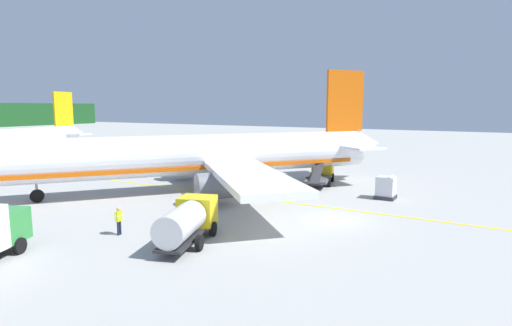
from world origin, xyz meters
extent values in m
cylinder|color=white|center=(3.12, 15.10, 3.50)|extent=(30.18, 25.85, 3.80)
cone|color=white|center=(18.23, 2.62, 3.90)|extent=(4.52, 4.53, 3.23)
cube|color=white|center=(-1.16, 6.78, 2.83)|extent=(14.78, 14.63, 0.50)
cylinder|color=slate|center=(-0.80, 10.04, 1.63)|extent=(3.87, 3.73, 2.20)
cube|color=white|center=(10.48, 20.87, 2.83)|extent=(12.84, 15.99, 0.50)
cylinder|color=slate|center=(7.35, 19.91, 1.63)|extent=(3.87, 3.73, 2.20)
cube|color=#D8590C|center=(15.84, 4.59, 8.65)|extent=(3.62, 3.08, 6.50)
cube|color=white|center=(15.84, 4.59, 3.90)|extent=(9.09, 10.06, 0.24)
cube|color=#D8590C|center=(3.12, 15.10, 2.46)|extent=(27.28, 23.41, 0.36)
cylinder|color=black|center=(-7.43, 23.81, 0.55)|extent=(1.07, 0.97, 1.10)
cylinder|color=gray|center=(-7.43, 23.81, 1.35)|extent=(0.20, 0.20, 0.50)
cylinder|color=black|center=(2.62, 12.14, 0.55)|extent=(1.07, 0.97, 1.10)
cylinder|color=gray|center=(2.62, 12.14, 1.35)|extent=(0.20, 0.20, 0.50)
cylinder|color=black|center=(5.93, 16.15, 0.55)|extent=(1.07, 0.97, 1.10)
cylinder|color=gray|center=(5.93, 16.15, 1.35)|extent=(0.20, 0.20, 0.50)
cone|color=white|center=(19.59, 54.28, 3.45)|extent=(3.23, 3.26, 2.85)
cube|color=white|center=(5.47, 43.90, 2.51)|extent=(4.94, 14.33, 0.44)
cylinder|color=slate|center=(3.52, 46.05, 1.44)|extent=(3.09, 2.36, 1.94)
cube|color=#F2B20C|center=(16.88, 53.86, 7.64)|extent=(3.89, 0.91, 5.74)
cube|color=white|center=(16.88, 53.86, 3.45)|extent=(4.21, 9.52, 0.21)
cylinder|color=black|center=(4.14, 49.54, 0.49)|extent=(1.01, 0.46, 0.97)
cylinder|color=gray|center=(4.14, 49.54, 1.19)|extent=(0.18, 0.18, 0.44)
cube|color=yellow|center=(14.17, 6.33, 1.50)|extent=(2.22, 2.53, 1.80)
cube|color=#192333|center=(15.00, 6.51, 1.86)|extent=(0.47, 1.82, 0.94)
cube|color=#4C4C51|center=(10.99, 5.64, 0.72)|extent=(5.06, 3.15, 0.24)
cube|color=#2D2D33|center=(10.60, 5.56, 1.70)|extent=(4.92, 1.90, 2.05)
cube|color=#262628|center=(11.87, 5.83, 0.52)|extent=(6.68, 2.88, 0.16)
cylinder|color=black|center=(13.64, 7.34, 0.45)|extent=(0.94, 0.46, 0.90)
cylinder|color=black|center=(14.11, 5.19, 0.45)|extent=(0.94, 0.46, 0.90)
cylinder|color=black|center=(10.75, 6.72, 0.45)|extent=(0.94, 0.46, 0.90)
cylinder|color=black|center=(11.22, 4.57, 0.45)|extent=(0.94, 0.46, 0.90)
cube|color=#338C3F|center=(-15.47, 14.17, 1.50)|extent=(2.53, 2.74, 1.80)
cube|color=#192333|center=(-14.69, 14.51, 1.86)|extent=(0.81, 1.73, 0.94)
cylinder|color=black|center=(-15.31, 13.04, 0.45)|extent=(0.94, 0.62, 0.90)
cube|color=yellow|center=(-7.56, 6.72, 1.50)|extent=(2.41, 2.66, 1.80)
cube|color=#192333|center=(-6.76, 6.99, 1.86)|extent=(0.67, 1.78, 0.94)
cylinder|color=silver|center=(-10.38, 5.76, 1.50)|extent=(4.32, 2.98, 1.80)
cube|color=#262628|center=(-9.53, 6.05, 0.52)|extent=(6.14, 3.38, 0.16)
cylinder|color=black|center=(-8.20, 7.66, 0.45)|extent=(0.94, 0.56, 0.90)
cylinder|color=black|center=(-7.49, 5.58, 0.45)|extent=(0.94, 0.56, 0.90)
cylinder|color=black|center=(-10.74, 6.80, 0.45)|extent=(0.94, 0.56, 0.90)
cylinder|color=black|center=(-10.03, 4.72, 0.45)|extent=(0.94, 0.56, 0.90)
cube|color=#333338|center=(8.53, -1.58, 0.15)|extent=(1.73, 1.73, 0.30)
cube|color=silver|center=(8.53, -1.58, 1.14)|extent=(1.53, 1.53, 1.68)
cube|color=silver|center=(8.52, -2.10, 1.83)|extent=(1.52, 0.65, 0.55)
cylinder|color=#191E33|center=(5.68, 8.69, 0.44)|extent=(0.14, 0.14, 0.88)
cylinder|color=#191E33|center=(5.78, 8.53, 0.44)|extent=(0.14, 0.14, 0.88)
cube|color=orange|center=(5.73, 8.61, 1.21)|extent=(0.42, 0.49, 0.66)
cube|color=silver|center=(5.73, 8.61, 1.24)|extent=(0.43, 0.50, 0.06)
sphere|color=tan|center=(5.73, 8.61, 1.66)|extent=(0.24, 0.24, 0.24)
cylinder|color=orange|center=(5.59, 8.84, 1.24)|extent=(0.09, 0.09, 0.63)
cylinder|color=orange|center=(5.87, 8.38, 1.24)|extent=(0.09, 0.09, 0.63)
cylinder|color=#191E33|center=(-10.34, 10.86, 0.44)|extent=(0.14, 0.14, 0.89)
cylinder|color=#191E33|center=(-10.16, 10.87, 0.44)|extent=(0.14, 0.14, 0.89)
cube|color=#CCE519|center=(-10.25, 10.87, 1.22)|extent=(0.46, 0.26, 0.67)
cube|color=silver|center=(-10.25, 10.87, 1.25)|extent=(0.47, 0.27, 0.06)
sphere|color=tan|center=(-10.25, 10.87, 1.67)|extent=(0.24, 0.24, 0.24)
cylinder|color=#CCE519|center=(-10.51, 10.84, 1.25)|extent=(0.09, 0.09, 0.63)
cylinder|color=#CCE519|center=(-9.98, 10.89, 1.25)|extent=(0.09, 0.09, 0.63)
cube|color=yellow|center=(2.96, 10.10, 0.01)|extent=(0.30, 60.00, 0.01)
camera|label=1|loc=(-27.68, -8.92, 8.05)|focal=28.59mm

